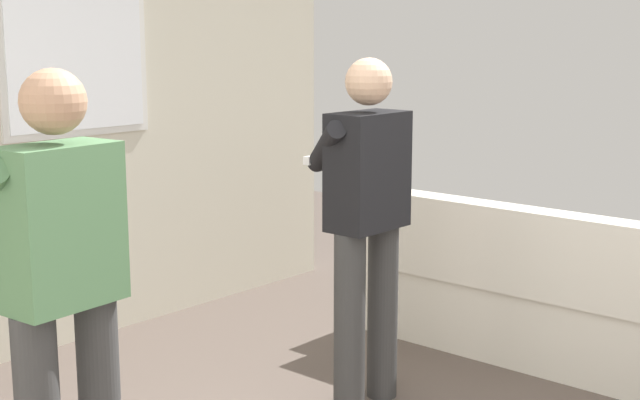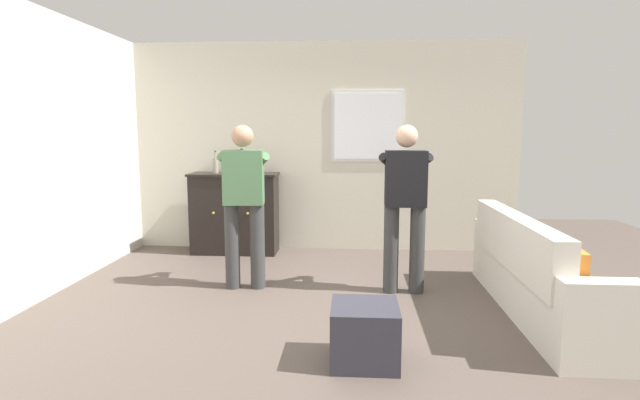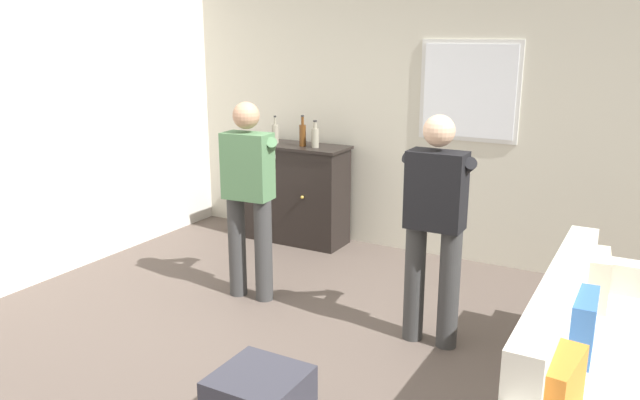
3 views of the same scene
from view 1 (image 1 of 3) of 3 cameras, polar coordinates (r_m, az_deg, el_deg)
couch at (r=5.00m, az=15.34°, el=-6.53°), size 0.57×2.43×0.88m
person_standing_left at (r=3.17m, az=-16.23°, el=-5.42°), size 0.56×0.49×1.68m
person_standing_right at (r=4.21m, az=2.93°, el=-1.04°), size 0.56×0.47×1.68m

